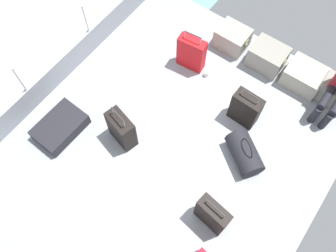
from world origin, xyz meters
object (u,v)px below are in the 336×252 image
suitcase_0 (191,53)px  suitcase_5 (212,215)px  cargo_crate_0 (232,38)px  cargo_crate_2 (304,76)px  cargo_crate_1 (267,57)px  duffel_bag (245,153)px  suitcase_2 (60,127)px  suitcase_3 (122,129)px  paper_cup (207,74)px  suitcase_4 (245,109)px  cargo_crate_3 (336,92)px

suitcase_0 → suitcase_5: suitcase_0 is taller
cargo_crate_0 → cargo_crate_2: (1.33, 0.03, -0.01)m
cargo_crate_1 → duffel_bag: (0.57, -1.68, -0.02)m
cargo_crate_2 → suitcase_2: size_ratio=0.81×
duffel_bag → suitcase_3: bearing=-154.0°
cargo_crate_2 → suitcase_0: suitcase_0 is taller
paper_cup → suitcase_0: bearing=176.8°
cargo_crate_2 → suitcase_0: (-1.66, -0.79, 0.14)m
suitcase_4 → duffel_bag: 0.67m
cargo_crate_1 → paper_cup: cargo_crate_1 is taller
cargo_crate_0 → suitcase_0: 0.84m
cargo_crate_3 → paper_cup: 2.04m
cargo_crate_2 → cargo_crate_3: size_ratio=1.13×
suitcase_0 → suitcase_3: (-0.04, -1.71, -0.01)m
cargo_crate_0 → cargo_crate_3: cargo_crate_3 is taller
cargo_crate_2 → cargo_crate_3: 0.54m
cargo_crate_2 → suitcase_5: bearing=-89.6°
cargo_crate_1 → duffel_bag: 1.77m
cargo_crate_1 → suitcase_0: 1.26m
cargo_crate_0 → suitcase_0: (-0.33, -0.76, 0.13)m
suitcase_2 → paper_cup: bearing=60.1°
paper_cup → suitcase_2: bearing=-119.9°
duffel_bag → cargo_crate_2: bearing=87.0°
cargo_crate_0 → suitcase_3: suitcase_3 is taller
suitcase_2 → suitcase_3: bearing=28.3°
cargo_crate_0 → cargo_crate_1: (0.67, -0.00, 0.02)m
cargo_crate_0 → cargo_crate_1: bearing=-0.3°
cargo_crate_2 → paper_cup: (-1.33, -0.80, -0.12)m
suitcase_2 → suitcase_4: 2.80m
suitcase_5 → paper_cup: (-1.35, 1.94, -0.25)m
paper_cup → cargo_crate_2: bearing=31.2°
cargo_crate_3 → suitcase_3: suitcase_3 is taller
suitcase_2 → suitcase_3: (0.85, 0.46, 0.20)m
suitcase_3 → duffel_bag: bearing=26.0°
cargo_crate_0 → suitcase_3: 2.50m
suitcase_2 → duffel_bag: size_ratio=1.09×
suitcase_5 → paper_cup: size_ratio=7.01×
suitcase_0 → suitcase_4: suitcase_0 is taller
cargo_crate_2 → suitcase_3: bearing=-124.4°
duffel_bag → paper_cup: bearing=143.9°
cargo_crate_1 → suitcase_4: bearing=-78.9°
cargo_crate_3 → duffel_bag: bearing=-110.0°
paper_cup → suitcase_4: bearing=-20.9°
suitcase_0 → suitcase_2: suitcase_0 is taller
suitcase_2 → suitcase_5: size_ratio=1.11×
cargo_crate_1 → paper_cup: 1.03m
cargo_crate_1 → suitcase_4: suitcase_4 is taller
suitcase_0 → duffel_bag: size_ratio=1.07×
cargo_crate_3 → paper_cup: (-1.86, -0.81, -0.14)m
cargo_crate_2 → suitcase_5: 2.75m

